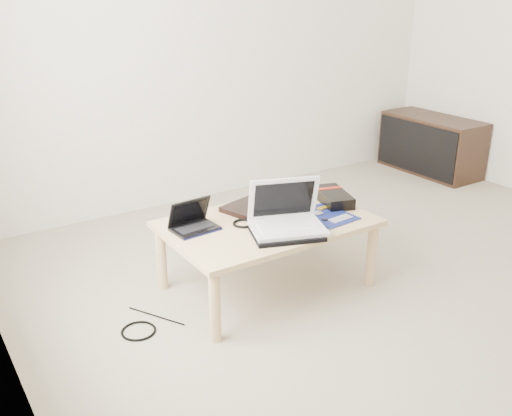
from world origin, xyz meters
TOP-DOWN VIEW (x-y plane):
  - ground at (0.00, 0.00)m, footprint 4.00×4.00m
  - coffee_table at (-0.65, 0.50)m, footprint 1.10×0.70m
  - media_cabinet at (1.77, 1.45)m, footprint 0.41×0.90m
  - book at (-0.63, 0.68)m, footprint 0.34×0.30m
  - netbook at (-1.03, 0.62)m, footprint 0.24×0.18m
  - tablet at (-0.62, 0.45)m, footprint 0.26×0.20m
  - remote at (-0.46, 0.59)m, footprint 0.09×0.20m
  - neoprene_sleeve at (-0.67, 0.29)m, footprint 0.41×0.36m
  - white_laptop at (-0.64, 0.34)m, footprint 0.43×0.37m
  - motherboard at (-0.33, 0.38)m, footprint 0.26×0.32m
  - gpu_box at (-0.17, 0.52)m, footprint 0.24×0.33m
  - cable_coil at (-0.78, 0.53)m, footprint 0.14×0.14m
  - floor_cable_coil at (-1.43, 0.47)m, footprint 0.18×0.18m
  - floor_cable_trail at (-1.30, 0.55)m, footprint 0.18×0.31m

SIDE VIEW (x-z plane):
  - ground at x=0.00m, z-range 0.00..0.00m
  - floor_cable_trail at x=-1.30m, z-range 0.00..0.01m
  - floor_cable_coil at x=-1.43m, z-range 0.00..0.01m
  - media_cabinet at x=1.77m, z-range 0.00..0.50m
  - coffee_table at x=-0.65m, z-range 0.15..0.55m
  - motherboard at x=-0.33m, z-range 0.40..0.41m
  - tablet at x=-0.62m, z-range 0.40..0.41m
  - cable_coil at x=-0.78m, z-range 0.40..0.41m
  - remote at x=-0.46m, z-range 0.40..0.42m
  - neoprene_sleeve at x=-0.67m, z-range 0.40..0.42m
  - book at x=-0.63m, z-range 0.40..0.43m
  - gpu_box at x=-0.17m, z-range 0.40..0.47m
  - netbook at x=-1.03m, z-range 0.35..0.51m
  - white_laptop at x=-0.64m, z-range 0.34..0.60m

